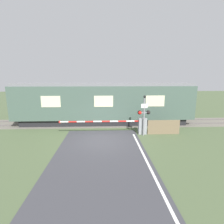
# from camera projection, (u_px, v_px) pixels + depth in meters

# --- Properties ---
(ground_plane) EXTENTS (80.00, 80.00, 0.00)m
(ground_plane) POSITION_uv_depth(u_px,v_px,m) (102.00, 140.00, 12.17)
(ground_plane) COLOR #475638
(track_bed) EXTENTS (36.00, 3.20, 0.13)m
(track_bed) POSITION_uv_depth(u_px,v_px,m) (102.00, 123.00, 16.40)
(track_bed) COLOR #666056
(track_bed) RESTS_ON ground_plane
(train) EXTENTS (15.90, 2.75, 3.75)m
(train) POSITION_uv_depth(u_px,v_px,m) (104.00, 103.00, 16.03)
(train) COLOR black
(train) RESTS_ON ground_plane
(crossing_barrier) EXTENTS (6.59, 0.44, 1.24)m
(crossing_barrier) POSITION_uv_depth(u_px,v_px,m) (135.00, 125.00, 13.26)
(crossing_barrier) COLOR gray
(crossing_barrier) RESTS_ON ground_plane
(signal_post) EXTENTS (0.94, 0.26, 2.99)m
(signal_post) POSITION_uv_depth(u_px,v_px,m) (144.00, 113.00, 12.69)
(signal_post) COLOR gray
(signal_post) RESTS_ON ground_plane
(roadside_fence) EXTENTS (2.44, 0.06, 1.10)m
(roadside_fence) POSITION_uv_depth(u_px,v_px,m) (164.00, 127.00, 13.21)
(roadside_fence) COLOR #726047
(roadside_fence) RESTS_ON ground_plane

